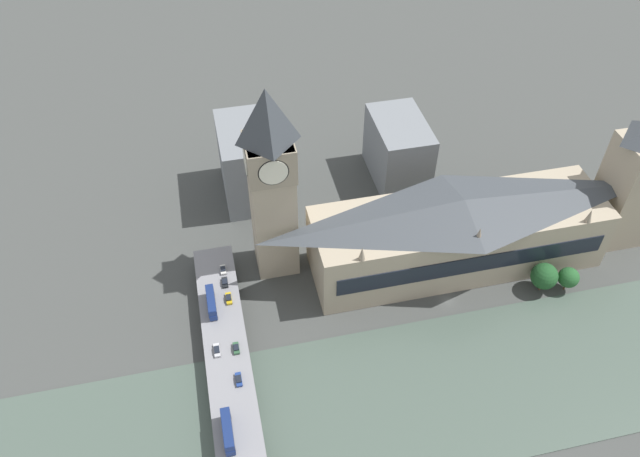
{
  "coord_description": "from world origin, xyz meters",
  "views": [
    {
      "loc": [
        -116.33,
        69.05,
        161.86
      ],
      "look_at": [
        21.74,
        38.18,
        20.92
      ],
      "focal_mm": 35.0,
      "sensor_mm": 36.0,
      "label": 1
    }
  ],
  "objects_px": {
    "parliament_hall": "(458,232)",
    "clock_tower": "(271,181)",
    "car_southbound_tail": "(239,379)",
    "double_decker_bus_lead": "(211,302)",
    "car_northbound_mid": "(229,298)",
    "double_decker_bus_rear": "(228,431)",
    "car_southbound_lead": "(225,282)",
    "car_northbound_tail": "(236,348)",
    "car_southbound_extra": "(217,350)",
    "road_bridge": "(236,422)",
    "car_southbound_mid": "(223,269)",
    "victoria_tower": "(634,182)"
  },
  "relations": [
    {
      "from": "clock_tower",
      "to": "double_decker_bus_rear",
      "type": "height_order",
      "value": "clock_tower"
    },
    {
      "from": "clock_tower",
      "to": "victoria_tower",
      "type": "bearing_deg",
      "value": -95.84
    },
    {
      "from": "parliament_hall",
      "to": "road_bridge",
      "type": "bearing_deg",
      "value": 120.26
    },
    {
      "from": "clock_tower",
      "to": "double_decker_bus_rear",
      "type": "relative_size",
      "value": 5.97
    },
    {
      "from": "victoria_tower",
      "to": "car_southbound_tail",
      "type": "relative_size",
      "value": 11.75
    },
    {
      "from": "car_southbound_extra",
      "to": "road_bridge",
      "type": "bearing_deg",
      "value": -173.33
    },
    {
      "from": "double_decker_bus_rear",
      "to": "car_southbound_lead",
      "type": "distance_m",
      "value": 53.02
    },
    {
      "from": "road_bridge",
      "to": "car_northbound_tail",
      "type": "distance_m",
      "value": 22.75
    },
    {
      "from": "double_decker_bus_lead",
      "to": "car_southbound_lead",
      "type": "height_order",
      "value": "double_decker_bus_lead"
    },
    {
      "from": "victoria_tower",
      "to": "car_southbound_extra",
      "type": "distance_m",
      "value": 148.44
    },
    {
      "from": "car_southbound_extra",
      "to": "parliament_hall",
      "type": "bearing_deg",
      "value": -73.82
    },
    {
      "from": "car_southbound_lead",
      "to": "car_southbound_tail",
      "type": "height_order",
      "value": "car_southbound_lead"
    },
    {
      "from": "clock_tower",
      "to": "double_decker_bus_lead",
      "type": "distance_m",
      "value": 42.03
    },
    {
      "from": "car_northbound_mid",
      "to": "car_southbound_mid",
      "type": "relative_size",
      "value": 1.15
    },
    {
      "from": "double_decker_bus_lead",
      "to": "car_southbound_lead",
      "type": "distance_m",
      "value": 10.24
    },
    {
      "from": "car_northbound_mid",
      "to": "car_southbound_mid",
      "type": "xyz_separation_m",
      "value": [
        12.53,
        0.42,
        -0.04
      ]
    },
    {
      "from": "road_bridge",
      "to": "car_southbound_lead",
      "type": "xyz_separation_m",
      "value": [
        48.56,
        -2.53,
        1.95
      ]
    },
    {
      "from": "victoria_tower",
      "to": "car_southbound_tail",
      "type": "bearing_deg",
      "value": 104.22
    },
    {
      "from": "double_decker_bus_lead",
      "to": "car_southbound_lead",
      "type": "xyz_separation_m",
      "value": [
        8.73,
        -5.0,
        -1.91
      ]
    },
    {
      "from": "clock_tower",
      "to": "car_northbound_tail",
      "type": "height_order",
      "value": "clock_tower"
    },
    {
      "from": "clock_tower",
      "to": "double_decker_bus_lead",
      "type": "height_order",
      "value": "clock_tower"
    },
    {
      "from": "double_decker_bus_lead",
      "to": "car_southbound_mid",
      "type": "bearing_deg",
      "value": -19.37
    },
    {
      "from": "car_northbound_mid",
      "to": "car_southbound_tail",
      "type": "height_order",
      "value": "car_northbound_mid"
    },
    {
      "from": "car_southbound_mid",
      "to": "parliament_hall",
      "type": "bearing_deg",
      "value": -94.97
    },
    {
      "from": "car_southbound_mid",
      "to": "car_northbound_mid",
      "type": "bearing_deg",
      "value": -178.09
    },
    {
      "from": "double_decker_bus_lead",
      "to": "car_northbound_mid",
      "type": "distance_m",
      "value": 6.07
    },
    {
      "from": "double_decker_bus_lead",
      "to": "victoria_tower",
      "type": "bearing_deg",
      "value": -87.01
    },
    {
      "from": "parliament_hall",
      "to": "clock_tower",
      "type": "xyz_separation_m",
      "value": [
        12.47,
        59.88,
        23.1
      ]
    },
    {
      "from": "double_decker_bus_lead",
      "to": "car_northbound_mid",
      "type": "relative_size",
      "value": 2.5
    },
    {
      "from": "parliament_hall",
      "to": "car_northbound_tail",
      "type": "xyz_separation_m",
      "value": [
        -24.89,
        78.23,
        -7.1
      ]
    },
    {
      "from": "car_northbound_tail",
      "to": "car_southbound_mid",
      "type": "relative_size",
      "value": 1.01
    },
    {
      "from": "car_southbound_lead",
      "to": "victoria_tower",
      "type": "bearing_deg",
      "value": -90.47
    },
    {
      "from": "double_decker_bus_lead",
      "to": "double_decker_bus_rear",
      "type": "bearing_deg",
      "value": -179.96
    },
    {
      "from": "car_southbound_lead",
      "to": "car_southbound_extra",
      "type": "xyz_separation_m",
      "value": [
        -25.53,
        5.22,
        -0.02
      ]
    },
    {
      "from": "victoria_tower",
      "to": "double_decker_bus_rear",
      "type": "relative_size",
      "value": 4.52
    },
    {
      "from": "double_decker_bus_lead",
      "to": "car_southbound_mid",
      "type": "distance_m",
      "value": 15.35
    },
    {
      "from": "victoria_tower",
      "to": "car_southbound_lead",
      "type": "height_order",
      "value": "victoria_tower"
    },
    {
      "from": "road_bridge",
      "to": "car_northbound_tail",
      "type": "xyz_separation_m",
      "value": [
        22.47,
        -2.95,
        1.97
      ]
    },
    {
      "from": "car_northbound_tail",
      "to": "car_southbound_lead",
      "type": "relative_size",
      "value": 0.96
    },
    {
      "from": "road_bridge",
      "to": "car_southbound_extra",
      "type": "bearing_deg",
      "value": 6.67
    },
    {
      "from": "parliament_hall",
      "to": "car_southbound_tail",
      "type": "height_order",
      "value": "parliament_hall"
    },
    {
      "from": "road_bridge",
      "to": "car_southbound_tail",
      "type": "bearing_deg",
      "value": -11.07
    },
    {
      "from": "parliament_hall",
      "to": "double_decker_bus_rear",
      "type": "bearing_deg",
      "value": 121.65
    },
    {
      "from": "car_southbound_lead",
      "to": "car_southbound_mid",
      "type": "relative_size",
      "value": 1.06
    },
    {
      "from": "clock_tower",
      "to": "car_southbound_mid",
      "type": "height_order",
      "value": "clock_tower"
    },
    {
      "from": "double_decker_bus_lead",
      "to": "clock_tower",
      "type": "bearing_deg",
      "value": -49.92
    },
    {
      "from": "car_northbound_mid",
      "to": "double_decker_bus_rear",
      "type": "bearing_deg",
      "value": 173.24
    },
    {
      "from": "victoria_tower",
      "to": "clock_tower",
      "type": "bearing_deg",
      "value": 84.16
    },
    {
      "from": "clock_tower",
      "to": "car_southbound_tail",
      "type": "distance_m",
      "value": 59.82
    },
    {
      "from": "car_northbound_mid",
      "to": "car_southbound_extra",
      "type": "distance_m",
      "value": 19.49
    }
  ]
}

